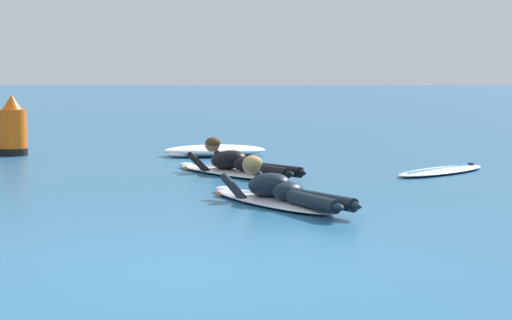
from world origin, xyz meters
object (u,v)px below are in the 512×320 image
(surfer_near, at_px, (277,193))
(channel_marker_buoy, at_px, (13,131))
(drifting_surfboard, at_px, (442,170))
(surfer_far, at_px, (235,165))

(surfer_near, bearing_deg, channel_marker_buoy, 122.88)
(surfer_near, height_order, drifting_surfboard, surfer_near)
(surfer_far, relative_size, channel_marker_buoy, 2.43)
(surfer_near, bearing_deg, surfer_far, 96.55)
(surfer_far, bearing_deg, surfer_near, -83.45)
(channel_marker_buoy, bearing_deg, surfer_near, -57.12)
(surfer_near, bearing_deg, drifting_surfboard, 49.16)
(surfer_far, height_order, channel_marker_buoy, channel_marker_buoy)
(surfer_near, height_order, surfer_far, same)
(surfer_near, relative_size, surfer_far, 1.02)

